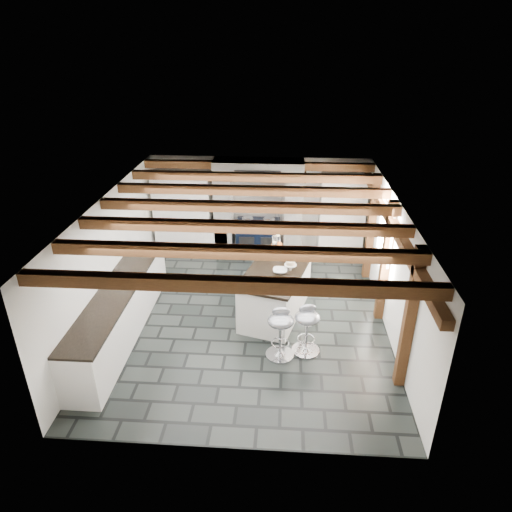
# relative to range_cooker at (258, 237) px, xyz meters

# --- Properties ---
(ground) EXTENTS (6.00, 6.00, 0.00)m
(ground) POSITION_rel_range_cooker_xyz_m (0.00, -2.68, -0.47)
(ground) COLOR black
(ground) RESTS_ON ground
(room_shell) EXTENTS (6.00, 6.03, 6.00)m
(room_shell) POSITION_rel_range_cooker_xyz_m (-0.61, -1.26, 0.60)
(room_shell) COLOR white
(room_shell) RESTS_ON ground
(range_cooker) EXTENTS (1.00, 0.63, 0.99)m
(range_cooker) POSITION_rel_range_cooker_xyz_m (0.00, 0.00, 0.00)
(range_cooker) COLOR black
(range_cooker) RESTS_ON ground
(kitchen_island) EXTENTS (1.45, 2.08, 1.24)m
(kitchen_island) POSITION_rel_range_cooker_xyz_m (0.49, -2.45, 0.01)
(kitchen_island) COLOR white
(kitchen_island) RESTS_ON ground
(bar_stool_near) EXTENTS (0.51, 0.51, 0.86)m
(bar_stool_near) POSITION_rel_range_cooker_xyz_m (1.02, -3.60, 0.07)
(bar_stool_near) COLOR silver
(bar_stool_near) RESTS_ON ground
(bar_stool_far) EXTENTS (0.47, 0.47, 0.88)m
(bar_stool_far) POSITION_rel_range_cooker_xyz_m (0.60, -3.74, 0.08)
(bar_stool_far) COLOR silver
(bar_stool_far) RESTS_ON ground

